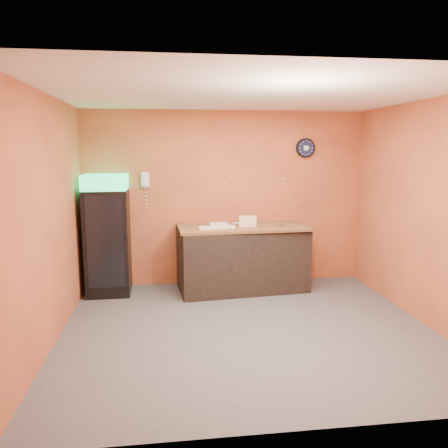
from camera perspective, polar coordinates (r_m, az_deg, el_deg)
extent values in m
plane|color=#47474C|center=(5.53, 3.03, -13.54)|extent=(4.50, 4.50, 0.00)
cube|color=#CB6639|center=(7.11, 0.22, 3.36)|extent=(4.50, 0.02, 2.80)
cube|color=#CB6639|center=(5.23, -21.86, 0.39)|extent=(0.02, 4.00, 2.80)
cube|color=#CB6639|center=(5.98, 24.89, 1.27)|extent=(0.02, 4.00, 2.80)
cube|color=white|center=(5.13, 3.32, 16.61)|extent=(4.50, 4.00, 0.02)
cube|color=black|center=(6.85, -14.92, -2.31)|extent=(0.65, 0.65, 1.59)
cube|color=#1BE77B|center=(6.73, -15.25, 5.31)|extent=(0.65, 0.65, 0.23)
cube|color=black|center=(6.53, -15.34, -2.30)|extent=(0.53, 0.02, 1.37)
cube|color=black|center=(6.87, 2.39, -4.58)|extent=(2.04, 1.06, 0.98)
cylinder|color=black|center=(7.33, 10.59, 9.74)|extent=(0.31, 0.05, 0.31)
cylinder|color=#0F1433|center=(7.30, 10.66, 9.74)|extent=(0.27, 0.01, 0.27)
cube|color=white|center=(7.29, 10.68, 9.74)|extent=(0.08, 0.00, 0.08)
cube|color=white|center=(6.98, -10.24, 5.72)|extent=(0.12, 0.07, 0.23)
cube|color=white|center=(6.93, -10.26, 5.69)|extent=(0.05, 0.04, 0.19)
cube|color=brown|center=(6.77, 2.42, -0.39)|extent=(2.02, 1.01, 0.04)
cube|color=beige|center=(6.66, 3.12, -0.13)|extent=(0.27, 0.13, 0.06)
cube|color=beige|center=(6.66, 3.12, 0.34)|extent=(0.27, 0.13, 0.06)
cube|color=beige|center=(6.65, 3.13, 0.81)|extent=(0.27, 0.13, 0.06)
cube|color=silver|center=(6.45, -2.01, -0.52)|extent=(0.30, 0.15, 0.04)
cube|color=silver|center=(6.51, 0.12, -0.41)|extent=(0.29, 0.12, 0.04)
cube|color=silver|center=(6.79, -0.69, 0.00)|extent=(0.29, 0.12, 0.04)
cylinder|color=silver|center=(6.94, 2.33, 0.28)|extent=(0.06, 0.06, 0.06)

